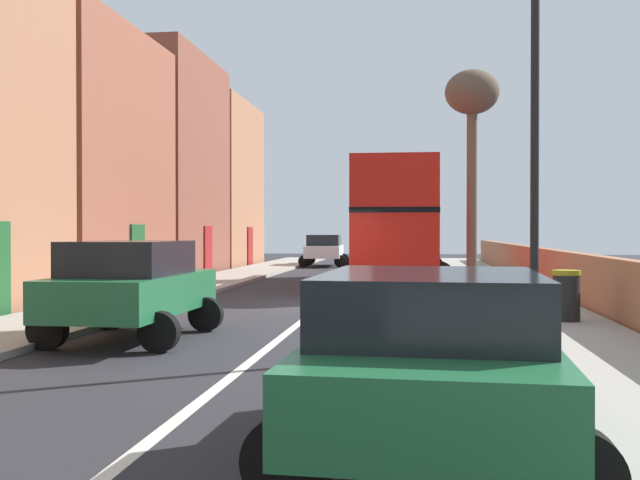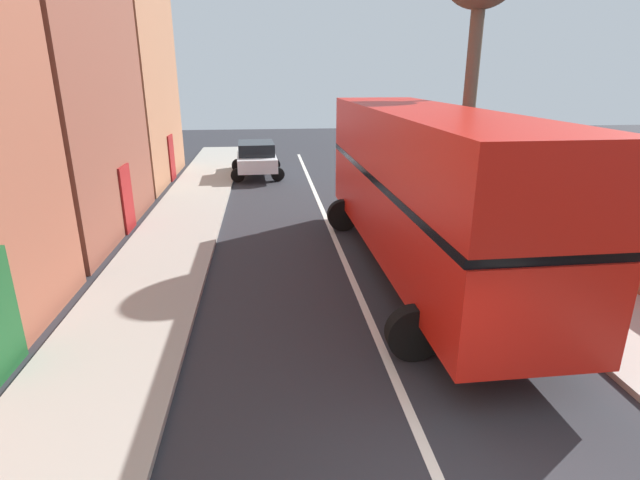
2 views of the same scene
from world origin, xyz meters
TOP-DOWN VIEW (x-y plane):
  - double_decker_bus at (1.70, 7.48)m, footprint 3.65×11.19m
  - parked_car_white_left_1 at (-2.50, 20.38)m, footprint 2.63×4.30m

SIDE VIEW (x-z plane):
  - parked_car_white_left_1 at x=-2.50m, z-range 0.11..1.80m
  - double_decker_bus at x=1.70m, z-range 0.33..4.39m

